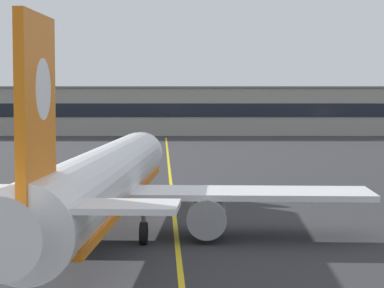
# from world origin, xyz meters

# --- Properties ---
(taxiway_centreline) EXTENTS (7.61, 179.86, 0.01)m
(taxiway_centreline) POSITION_xyz_m (0.00, 30.00, 0.00)
(taxiway_centreline) COLOR yellow
(taxiway_centreline) RESTS_ON ground
(airliner_foreground) EXTENTS (32.18, 41.50, 11.65)m
(airliner_foreground) POSITION_xyz_m (-3.78, 15.78, 3.37)
(airliner_foreground) COLOR white
(airliner_foreground) RESTS_ON ground
(safety_cone_by_nose_gear) EXTENTS (0.44, 0.44, 0.55)m
(safety_cone_by_nose_gear) POSITION_xyz_m (-1.76, 31.82, 0.26)
(safety_cone_by_nose_gear) COLOR orange
(safety_cone_by_nose_gear) RESTS_ON ground
(terminal_building) EXTENTS (141.40, 12.40, 10.20)m
(terminal_building) POSITION_xyz_m (10.13, 131.59, 5.11)
(terminal_building) COLOR #9E998E
(terminal_building) RESTS_ON ground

